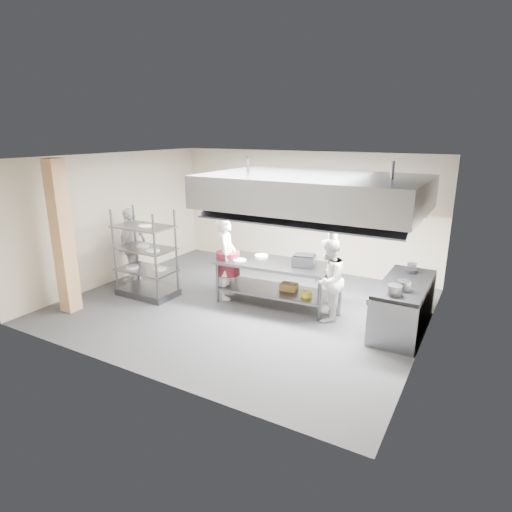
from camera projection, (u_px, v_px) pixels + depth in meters
The scene contains 23 objects.
floor at pixel (243, 305), 8.87m from camera, with size 7.00×7.00×0.00m, color #363639.
ceiling at pixel (242, 157), 8.02m from camera, with size 7.00×7.00×0.00m, color silver.
wall_back at pixel (303, 211), 10.95m from camera, with size 7.00×7.00×0.00m, color #BFB198.
wall_left at pixel (116, 218), 10.09m from camera, with size 6.00×6.00×0.00m, color #BFB198.
wall_right at pixel (431, 260), 6.79m from camera, with size 6.00×6.00×0.00m, color #BFB198.
column at pixel (63, 238), 8.22m from camera, with size 0.30×0.30×3.00m, color tan.
exhaust_hood at pixel (313, 191), 7.91m from camera, with size 4.00×2.50×0.60m, color gray.
hood_strip_a at pixel (270, 205), 8.43m from camera, with size 1.60×0.12×0.04m, color white.
hood_strip_b at pixel (360, 213), 7.58m from camera, with size 1.60×0.12×0.04m, color white.
wall_shelf at pixel (371, 219), 9.97m from camera, with size 1.50×0.28×0.04m, color gray.
island at pixel (274, 283), 8.82m from camera, with size 2.37×0.99×0.91m, color gray, non-canonical shape.
island_worktop at pixel (274, 263), 8.70m from camera, with size 2.37×0.99×0.06m, color gray.
island_undershelf at pixel (274, 290), 8.87m from camera, with size 2.18×0.89×0.04m, color slate.
pass_rack at pixel (145, 253), 9.16m from camera, with size 1.27×0.74×1.91m, color gray, non-canonical shape.
cooking_range at pixel (403, 307), 7.72m from camera, with size 0.80×2.00×0.84m, color gray.
range_top at pixel (406, 284), 7.59m from camera, with size 0.78×1.96×0.06m, color black.
chef_head at pixel (227, 258), 9.05m from camera, with size 0.65×0.43×1.78m, color silver.
chef_line at pixel (328, 280), 8.00m from camera, with size 0.78×0.61×1.60m, color silver.
chef_plating at pixel (132, 246), 10.00m from camera, with size 1.05×0.44×1.79m, color silver.
griddle at pixel (304, 261), 8.42m from camera, with size 0.43×0.34×0.21m, color slate.
wicker_basket at pixel (289, 287), 8.79m from camera, with size 0.34×0.23×0.15m, color #9C663E.
stockpot at pixel (404, 285), 7.19m from camera, with size 0.23×0.23×0.16m, color gray.
plate_stack at pixel (146, 268), 9.26m from camera, with size 0.28×0.28×0.05m, color white.
Camera 1 is at (4.27, -7.03, 3.49)m, focal length 30.00 mm.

